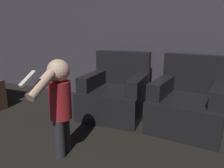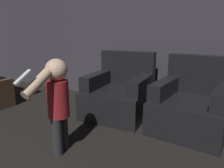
% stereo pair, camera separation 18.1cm
% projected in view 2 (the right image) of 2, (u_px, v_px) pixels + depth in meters
% --- Properties ---
extents(wall_back, '(8.40, 0.05, 2.60)m').
position_uv_depth(wall_back, '(143.00, 23.00, 3.44)').
color(wall_back, '#3D3842').
rests_on(wall_back, ground_plane).
extents(armchair_left, '(0.90, 0.96, 0.88)m').
position_uv_depth(armchair_left, '(120.00, 94.00, 3.14)').
color(armchair_left, black).
rests_on(armchair_left, ground_plane).
extents(armchair_right, '(0.89, 0.95, 0.88)m').
position_uv_depth(armchair_right, '(192.00, 105.00, 2.66)').
color(armchair_right, black).
rests_on(armchair_right, ground_plane).
extents(person_toddler, '(0.21, 0.63, 0.94)m').
position_uv_depth(person_toddler, '(57.00, 99.00, 2.07)').
color(person_toddler, '#28282D').
rests_on(person_toddler, ground_plane).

